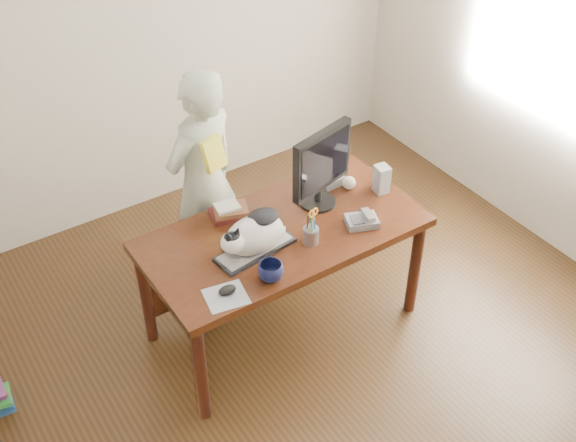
# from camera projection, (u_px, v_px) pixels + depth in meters

# --- Properties ---
(room) EXTENTS (4.50, 4.50, 4.50)m
(room) POSITION_uv_depth(u_px,v_px,m) (354.00, 198.00, 3.30)
(room) COLOR black
(room) RESTS_ON ground
(desk) EXTENTS (1.60, 0.80, 0.75)m
(desk) POSITION_uv_depth(u_px,v_px,m) (276.00, 243.00, 4.21)
(desk) COLOR black
(desk) RESTS_ON ground
(keyboard) EXTENTS (0.47, 0.23, 0.03)m
(keyboard) POSITION_uv_depth(u_px,v_px,m) (255.00, 249.00, 3.92)
(keyboard) COLOR black
(keyboard) RESTS_ON desk
(cat) EXTENTS (0.44, 0.27, 0.25)m
(cat) POSITION_uv_depth(u_px,v_px,m) (253.00, 234.00, 3.84)
(cat) COLOR silver
(cat) RESTS_ON keyboard
(monitor) EXTENTS (0.44, 0.26, 0.50)m
(monitor) POSITION_uv_depth(u_px,v_px,m) (322.00, 165.00, 4.08)
(monitor) COLOR black
(monitor) RESTS_ON desk
(pen_cup) EXTENTS (0.11, 0.11, 0.23)m
(pen_cup) POSITION_uv_depth(u_px,v_px,m) (311.00, 234.00, 3.94)
(pen_cup) COLOR gray
(pen_cup) RESTS_ON desk
(mousepad) EXTENTS (0.24, 0.22, 0.00)m
(mousepad) POSITION_uv_depth(u_px,v_px,m) (226.00, 297.00, 3.65)
(mousepad) COLOR #9DA1A8
(mousepad) RESTS_ON desk
(mouse) EXTENTS (0.10, 0.08, 0.04)m
(mouse) POSITION_uv_depth(u_px,v_px,m) (227.00, 290.00, 3.66)
(mouse) COLOR black
(mouse) RESTS_ON mousepad
(coffee_mug) EXTENTS (0.18, 0.18, 0.10)m
(coffee_mug) POSITION_uv_depth(u_px,v_px,m) (271.00, 272.00, 3.72)
(coffee_mug) COLOR #0D1234
(coffee_mug) RESTS_ON desk
(phone) EXTENTS (0.21, 0.19, 0.08)m
(phone) POSITION_uv_depth(u_px,v_px,m) (362.00, 220.00, 4.09)
(phone) COLOR slate
(phone) RESTS_ON desk
(speaker) EXTENTS (0.09, 0.10, 0.18)m
(speaker) POSITION_uv_depth(u_px,v_px,m) (382.00, 179.00, 4.31)
(speaker) COLOR gray
(speaker) RESTS_ON desk
(baseball) EXTENTS (0.08, 0.08, 0.08)m
(baseball) POSITION_uv_depth(u_px,v_px,m) (349.00, 183.00, 4.36)
(baseball) COLOR white
(baseball) RESTS_ON desk
(book_stack) EXTENTS (0.24, 0.21, 0.08)m
(book_stack) POSITION_uv_depth(u_px,v_px,m) (230.00, 211.00, 4.15)
(book_stack) COLOR #431512
(book_stack) RESTS_ON desk
(calculator) EXTENTS (0.16, 0.21, 0.06)m
(calculator) POSITION_uv_depth(u_px,v_px,m) (326.00, 177.00, 4.42)
(calculator) COLOR slate
(calculator) RESTS_ON desk
(person) EXTENTS (0.63, 0.51, 1.50)m
(person) POSITION_uv_depth(u_px,v_px,m) (203.00, 182.00, 4.43)
(person) COLOR silver
(person) RESTS_ON ground
(held_book) EXTENTS (0.16, 0.12, 0.20)m
(held_book) POSITION_uv_depth(u_px,v_px,m) (214.00, 154.00, 4.13)
(held_book) COLOR yellow
(held_book) RESTS_ON person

